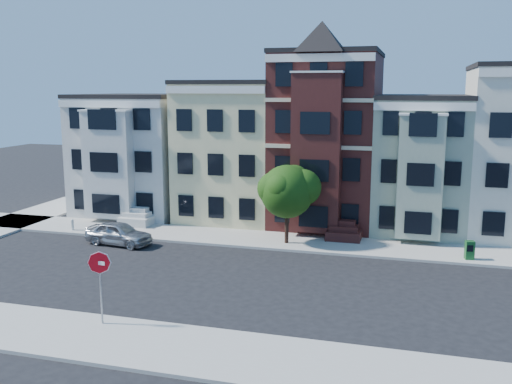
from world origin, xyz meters
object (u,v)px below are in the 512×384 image
(street_tree, at_px, (287,195))
(parked_car, at_px, (119,233))
(fire_hydrant, at_px, (73,226))
(stop_sign, at_px, (101,283))
(newspaper_box, at_px, (470,250))

(street_tree, height_order, parked_car, street_tree)
(parked_car, distance_m, fire_hydrant, 5.07)
(parked_car, distance_m, stop_sign, 12.86)
(street_tree, bearing_deg, newspaper_box, -3.22)
(parked_car, bearing_deg, fire_hydrant, 73.88)
(newspaper_box, relative_size, fire_hydrant, 1.76)
(parked_car, bearing_deg, stop_sign, -146.87)
(newspaper_box, bearing_deg, street_tree, 165.48)
(parked_car, xyz_separation_m, newspaper_box, (21.03, 2.16, -0.06))
(newspaper_box, bearing_deg, stop_sign, -149.72)
(street_tree, distance_m, stop_sign, 15.06)
(parked_car, height_order, newspaper_box, parked_car)
(newspaper_box, distance_m, stop_sign, 20.63)
(street_tree, xyz_separation_m, parked_car, (-10.23, -2.77, -2.47))
(street_tree, bearing_deg, stop_sign, -107.89)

